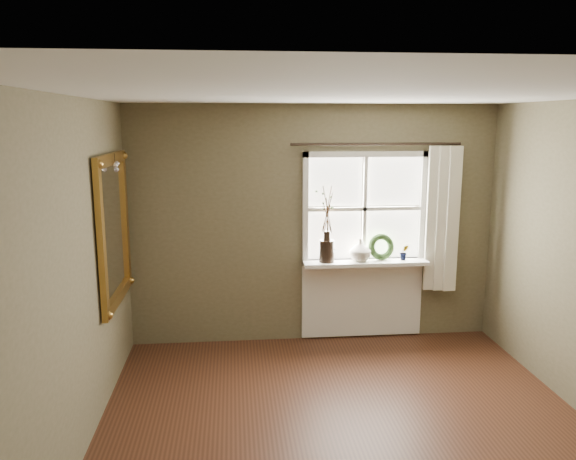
{
  "coord_description": "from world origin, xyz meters",
  "views": [
    {
      "loc": [
        -0.87,
        -3.71,
        2.43
      ],
      "look_at": [
        -0.35,
        1.55,
        1.39
      ],
      "focal_mm": 35.0,
      "sensor_mm": 36.0,
      "label": 1
    }
  ],
  "objects_px": {
    "cream_vase": "(360,250)",
    "gilt_mirror": "(114,229)",
    "wreath": "(381,250)",
    "dark_jug": "(327,251)"
  },
  "relations": [
    {
      "from": "cream_vase",
      "to": "gilt_mirror",
      "type": "distance_m",
      "value": 2.58
    },
    {
      "from": "cream_vase",
      "to": "wreath",
      "type": "height_order",
      "value": "wreath"
    },
    {
      "from": "wreath",
      "to": "gilt_mirror",
      "type": "height_order",
      "value": "gilt_mirror"
    },
    {
      "from": "dark_jug",
      "to": "cream_vase",
      "type": "bearing_deg",
      "value": 0.0
    },
    {
      "from": "dark_jug",
      "to": "cream_vase",
      "type": "height_order",
      "value": "cream_vase"
    },
    {
      "from": "dark_jug",
      "to": "gilt_mirror",
      "type": "xyz_separation_m",
      "value": [
        -2.09,
        -0.67,
        0.41
      ]
    },
    {
      "from": "dark_jug",
      "to": "wreath",
      "type": "distance_m",
      "value": 0.61
    },
    {
      "from": "gilt_mirror",
      "to": "dark_jug",
      "type": "bearing_deg",
      "value": 17.87
    },
    {
      "from": "wreath",
      "to": "dark_jug",
      "type": "bearing_deg",
      "value": 176.82
    },
    {
      "from": "cream_vase",
      "to": "wreath",
      "type": "distance_m",
      "value": 0.25
    }
  ]
}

